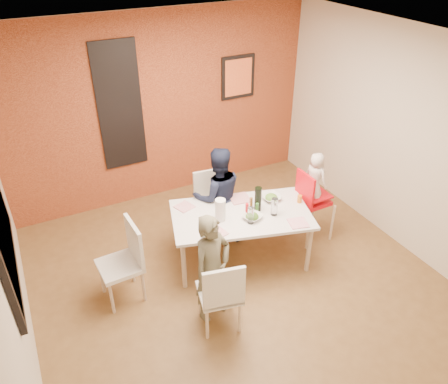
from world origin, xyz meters
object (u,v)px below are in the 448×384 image
chair_far (211,199)px  child_near (212,268)px  dining_table (241,218)px  child_far (218,196)px  chair_near (221,293)px  toddler (315,177)px  high_chair (311,199)px  wine_bottle (258,199)px  chair_left (126,258)px  paper_towel_roll (220,210)px

chair_far → child_near: size_ratio=0.69×
dining_table → child_far: size_ratio=1.37×
chair_far → child_far: 0.30m
chair_near → toddler: 1.99m
high_chair → child_far: bearing=63.5°
child_near → toddler: (1.73, 0.63, 0.29)m
chair_near → toddler: bearing=-141.3°
high_chair → wine_bottle: (-0.79, 0.00, 0.23)m
high_chair → chair_near: bearing=115.8°
toddler → chair_far: bearing=42.9°
chair_far → wine_bottle: wine_bottle is taller
chair_left → child_far: 1.43m
child_far → toddler: child_far is taller
high_chair → chair_left: bearing=88.0°
child_far → paper_towel_roll: bearing=78.7°
high_chair → chair_far: bearing=53.9°
child_near → child_far: (0.63, 1.14, 0.04)m
wine_bottle → toddler: bearing=-0.1°
dining_table → high_chair: (1.00, -0.03, -0.02)m
wine_bottle → paper_towel_roll: 0.48m
dining_table → toddler: (1.03, -0.03, 0.30)m
chair_left → wine_bottle: (1.62, -0.04, 0.31)m
dining_table → child_near: 0.95m
child_far → paper_towel_roll: size_ratio=4.90×
child_near → child_far: bearing=43.2°
chair_near → child_near: child_near is taller
dining_table → paper_towel_roll: (-0.27, 0.00, 0.20)m
chair_near → high_chair: bearing=-141.0°
chair_near → toddler: size_ratio=1.38×
chair_near → child_far: (0.64, 1.38, 0.16)m
wine_bottle → chair_far: bearing=109.9°
child_near → wine_bottle: 1.12m
dining_table → wine_bottle: bearing=-6.5°
chair_left → wine_bottle: wine_bottle is taller
chair_near → toddler: toddler is taller
chair_far → wine_bottle: 0.87m
chair_far → child_far: size_ratio=0.65×
chair_near → child_near: size_ratio=0.72×
chair_far → wine_bottle: bearing=-63.6°
toddler → paper_towel_roll: bearing=76.1°
child_near → toddler: size_ratio=1.92×
child_near → paper_towel_roll: size_ratio=4.61×
child_far → chair_far: bearing=-80.4°
high_chair → child_far: child_far is taller
chair_near → paper_towel_roll: (0.44, 0.90, 0.31)m
chair_far → paper_towel_roll: (-0.21, -0.72, 0.33)m
chair_left → chair_near: bearing=34.1°
dining_table → chair_left: (-1.41, 0.02, -0.09)m
paper_towel_roll → wine_bottle: bearing=-3.0°
child_far → paper_towel_roll: (-0.20, -0.48, 0.15)m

